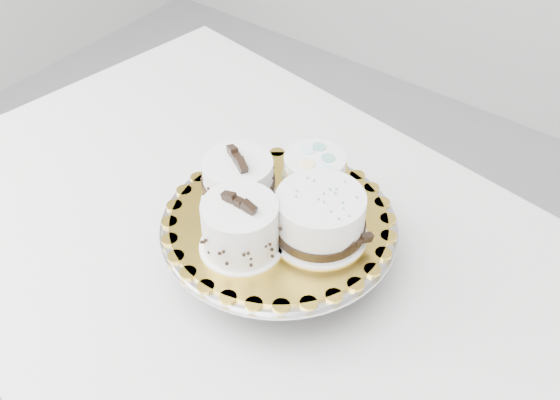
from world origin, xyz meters
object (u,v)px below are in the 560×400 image
Objects in this scene: cake_stand at (279,236)px; cake_swirl at (240,228)px; cake_banded at (238,184)px; cake_dots at (314,174)px; cake_board at (279,221)px; cake_ribbon at (321,218)px; table at (255,284)px.

cake_swirl reaches higher than cake_stand.
cake_banded is 1.23× the size of cake_dots.
cake_dots is (0.01, 0.15, -0.00)m from cake_swirl.
cake_dots is (0.00, 0.08, 0.07)m from cake_stand.
cake_board is at bearing 83.87° from cake_swirl.
cake_banded reaches higher than cake_board.
cake_swirl reaches higher than cake_board.
cake_swirl is at bearing -96.53° from cake_stand.
cake_swirl is at bearing -96.53° from cake_board.
cake_banded reaches higher than cake_stand.
cake_dots is 0.09m from cake_ribbon.
cake_board reaches higher than cake_stand.
cake_banded is at bearing -155.27° from cake_ribbon.
cake_ribbon is at bearing 8.51° from cake_stand.
cake_board is at bearing 8.01° from table.
cake_stand is 0.09m from cake_ribbon.
cake_stand is at bearing -152.64° from cake_ribbon.
cake_stand is (0.05, -0.00, 0.14)m from table.
cake_stand is at bearing 83.87° from cake_swirl.
cake_board reaches higher than table.
cake_banded is at bearing -176.56° from cake_board.
cake_banded is 0.88× the size of cake_ribbon.
cake_board is 0.07m from cake_ribbon.
cake_ribbon is (0.13, 0.01, -0.00)m from cake_banded.
cake_swirl is at bearing -97.91° from cake_dots.
cake_swirl is at bearing -52.22° from table.
cake_board is 0.08m from cake_banded.
cake_board is 0.08m from cake_swirl.
cake_stand is 2.49× the size of cake_banded.
cake_banded is at bearing -134.98° from cake_dots.
table is at bearing -127.89° from cake_dots.
cake_swirl is 0.84× the size of cake_banded.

